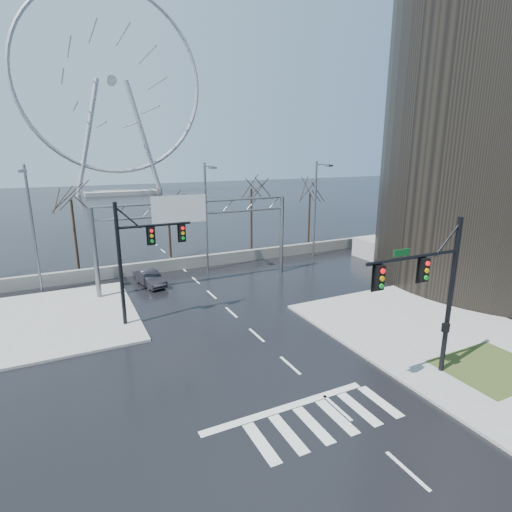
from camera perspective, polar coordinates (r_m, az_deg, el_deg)
ground at (r=21.85m, az=4.91°, el=-15.30°), size 260.00×260.00×0.00m
sidewalk_right_ext at (r=29.04m, az=20.12°, el=-8.16°), size 12.00×10.00×0.15m
sidewalk_far at (r=30.14m, az=-26.61°, el=-8.02°), size 10.00×12.00×0.15m
grass_strip at (r=24.46m, az=30.56°, el=-13.58°), size 5.00×4.00×0.02m
tower_podium at (r=46.88m, az=31.19°, el=0.31°), size 22.00×18.00×2.00m
barrier_wall at (r=38.87m, az=-10.44°, el=-1.04°), size 52.00×0.50×1.10m
signal_mast_near at (r=20.25m, az=23.95°, el=-3.94°), size 5.52×0.41×8.00m
signal_mast_far at (r=26.12m, az=-16.51°, el=0.62°), size 4.72×0.41×8.00m
sign_gantry at (r=33.02m, az=-9.00°, el=4.51°), size 16.36×0.40×7.60m
streetlight_left at (r=34.70m, az=-29.41°, el=4.47°), size 0.50×2.55×10.00m
streetlight_mid at (r=36.65m, az=-7.00°, el=6.69°), size 0.50×2.55×10.00m
streetlight_right at (r=42.12m, az=8.72°, el=7.65°), size 0.50×2.55×10.00m
tree_left at (r=39.93m, az=-24.82°, el=6.23°), size 3.75×3.75×7.50m
tree_center at (r=42.21m, az=-12.44°, el=6.51°), size 3.25×3.25×6.50m
tree_right at (r=44.17m, az=-0.68°, el=8.56°), size 3.90×3.90×7.80m
tree_far_right at (r=48.65m, az=7.68°, el=8.04°), size 3.40×3.40×6.80m
ferris_wheel at (r=113.16m, az=-19.85°, el=21.57°), size 45.00×6.00×50.91m
car at (r=34.63m, az=-14.94°, el=-3.08°), size 2.22×4.13×1.29m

